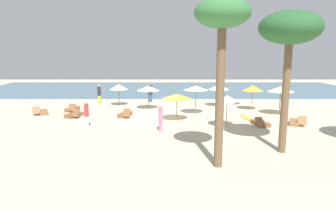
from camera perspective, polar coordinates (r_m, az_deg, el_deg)
The scene contains 23 objects.
ground_plane at distance 22.81m, azimuth -0.15°, elevation -2.57°, with size 60.00×60.00×0.00m, color beige.
ocean_water at distance 39.55m, azimuth 0.01°, elevation 3.00°, with size 48.00×16.00×0.06m, color slate.
umbrella_0 at distance 21.82m, azimuth 1.89°, elevation 1.62°, with size 2.07×2.07×1.96m.
umbrella_1 at distance 26.07m, azimuth -3.52°, elevation 3.18°, with size 1.95×1.95×2.07m.
umbrella_2 at distance 25.22m, azimuth 20.63°, elevation 2.82°, with size 2.03×2.03×2.30m.
umbrella_3 at distance 23.99m, azimuth 5.50°, elevation 3.20°, with size 1.94×1.94×2.30m.
umbrella_4 at distance 20.22m, azimuth 11.27°, elevation 1.13°, with size 1.78×1.78×2.16m.
umbrella_5 at distance 28.11m, azimuth -9.01°, elevation 3.39°, with size 1.71×1.71×2.00m.
umbrella_6 at distance 27.77m, azimuth 9.75°, elevation 3.35°, with size 1.89×1.89×2.03m.
umbrella_7 at distance 26.63m, azimuth 15.84°, elevation 3.08°, with size 1.72×1.72×2.15m.
lounger_0 at distance 21.64m, azimuth 17.16°, elevation -3.29°, with size 1.13×1.77×0.71m.
lounger_1 at distance 26.37m, azimuth -22.19°, elevation -1.20°, with size 1.25×1.77×0.70m.
lounger_2 at distance 23.71m, azimuth -7.84°, elevation -1.75°, with size 1.07×1.75×0.73m.
lounger_3 at distance 22.76m, azimuth 22.92°, elevation -2.99°, with size 1.18×1.77×0.70m.
lounger_4 at distance 24.44m, azimuth -16.97°, elevation -1.74°, with size 1.29×1.71×0.75m.
lounger_5 at distance 26.81m, azimuth -17.29°, elevation -0.71°, with size 1.00×1.76×0.72m.
person_0 at distance 29.97m, azimuth -3.07°, elevation 2.26°, with size 0.41×0.41×1.75m.
person_1 at distance 29.57m, azimuth -12.56°, elevation 2.03°, with size 0.33×0.33×1.84m.
person_2 at distance 19.09m, azimuth -1.21°, elevation -2.41°, with size 0.34×0.34×1.72m.
person_3 at distance 20.86m, azimuth -14.81°, elevation -1.68°, with size 0.40×0.40×1.72m.
palm_0 at distance 15.82m, azimuth 22.13°, elevation 12.71°, with size 2.93×2.93×6.94m.
palm_2 at distance 13.03m, azimuth 10.36°, elevation 15.01°, with size 2.31×2.31×7.22m.
surfboard at distance 23.80m, azimuth 14.70°, elevation -2.28°, with size 0.66×2.34×0.07m.
Camera 1 is at (0.15, -22.23, 5.12)m, focal length 32.49 mm.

